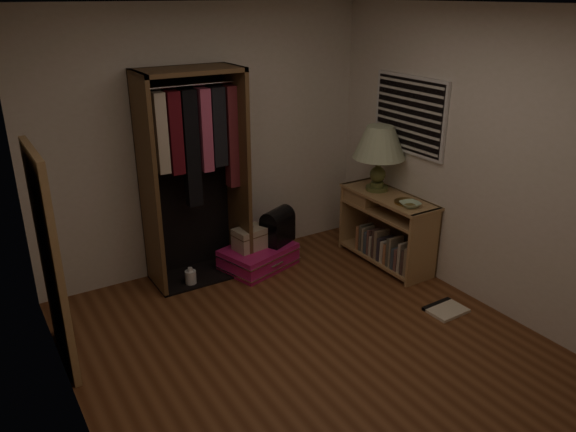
% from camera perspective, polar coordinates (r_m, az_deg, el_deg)
% --- Properties ---
extents(ground, '(4.00, 4.00, 0.00)m').
position_cam_1_polar(ground, '(4.58, 3.14, -13.92)').
color(ground, brown).
rests_on(ground, ground).
extents(room_walls, '(3.52, 4.02, 2.60)m').
position_cam_1_polar(room_walls, '(3.97, 4.12, 4.59)').
color(room_walls, silver).
rests_on(room_walls, ground).
extents(console_bookshelf, '(0.42, 1.12, 0.75)m').
position_cam_1_polar(console_bookshelf, '(5.94, 9.85, -0.97)').
color(console_bookshelf, '#A87F51').
rests_on(console_bookshelf, ground).
extents(open_wardrobe, '(0.96, 0.50, 2.05)m').
position_cam_1_polar(open_wardrobe, '(5.38, -9.43, 5.72)').
color(open_wardrobe, brown).
rests_on(open_wardrobe, ground).
extents(floor_mirror, '(0.06, 0.80, 1.70)m').
position_cam_1_polar(floor_mirror, '(4.45, -22.97, -4.25)').
color(floor_mirror, '#A98252').
rests_on(floor_mirror, ground).
extents(pink_suitcase, '(0.86, 0.72, 0.23)m').
position_cam_1_polar(pink_suitcase, '(5.85, -3.03, -4.16)').
color(pink_suitcase, '#C71866').
rests_on(pink_suitcase, ground).
extents(train_case, '(0.36, 0.27, 0.24)m').
position_cam_1_polar(train_case, '(5.73, -3.87, -2.26)').
color(train_case, tan).
rests_on(train_case, pink_suitcase).
extents(black_bag, '(0.40, 0.34, 0.37)m').
position_cam_1_polar(black_bag, '(5.83, -1.08, -0.96)').
color(black_bag, black).
rests_on(black_bag, pink_suitcase).
extents(table_lamp, '(0.61, 0.61, 0.67)m').
position_cam_1_polar(table_lamp, '(5.79, 9.29, 7.26)').
color(table_lamp, '#4F582A').
rests_on(table_lamp, console_bookshelf).
extents(brass_tray, '(0.30, 0.30, 0.01)m').
position_cam_1_polar(brass_tray, '(5.62, 11.97, 1.39)').
color(brass_tray, olive).
rests_on(brass_tray, console_bookshelf).
extents(ceramic_bowl, '(0.22, 0.22, 0.05)m').
position_cam_1_polar(ceramic_bowl, '(5.51, 12.30, 1.15)').
color(ceramic_bowl, '#B8D9B5').
rests_on(ceramic_bowl, console_bookshelf).
extents(white_jug, '(0.12, 0.12, 0.19)m').
position_cam_1_polar(white_jug, '(5.59, -9.85, -6.19)').
color(white_jug, silver).
rests_on(white_jug, ground).
extents(floor_book, '(0.34, 0.28, 0.03)m').
position_cam_1_polar(floor_book, '(5.32, 15.62, -9.07)').
color(floor_book, beige).
rests_on(floor_book, ground).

